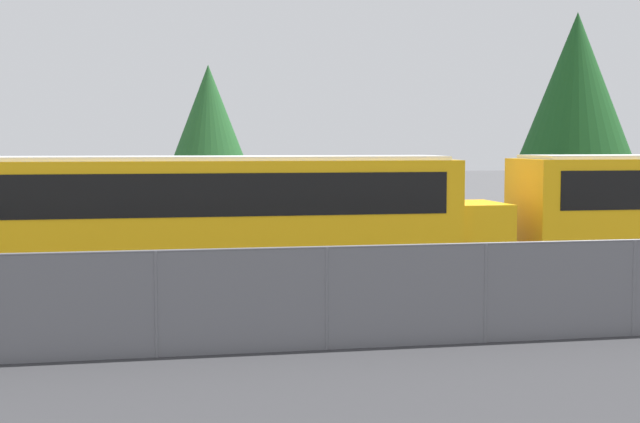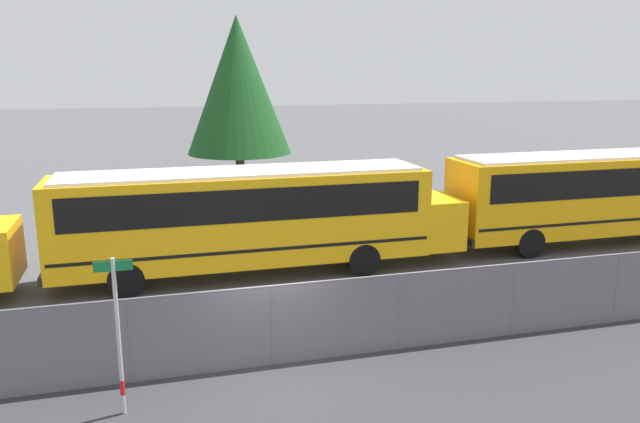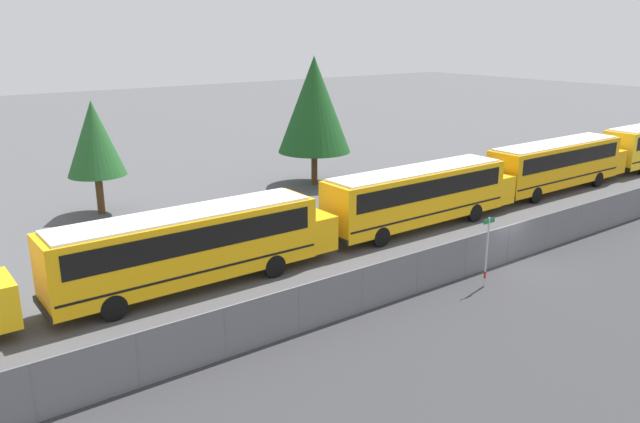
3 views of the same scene
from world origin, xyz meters
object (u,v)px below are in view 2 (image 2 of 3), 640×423
object	(u,v)px
school_bus_3	(253,213)
street_sign	(118,334)
school_bus_4	(607,190)
tree_2	(238,86)

from	to	relation	value
school_bus_3	street_sign	xyz separation A→B (m)	(-3.84, -7.70, -0.38)
school_bus_4	tree_2	distance (m)	17.25
school_bus_3	school_bus_4	world-z (taller)	same
school_bus_4	tree_2	xyz separation A→B (m)	(-12.29, 11.54, 3.67)
school_bus_4	street_sign	xyz separation A→B (m)	(-17.43, -8.00, -0.38)
school_bus_3	street_sign	size ratio (longest dim) A/B	4.24
street_sign	tree_2	world-z (taller)	tree_2
tree_2	street_sign	bearing A→B (deg)	-104.74
school_bus_4	street_sign	size ratio (longest dim) A/B	4.24
school_bus_3	tree_2	world-z (taller)	tree_2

